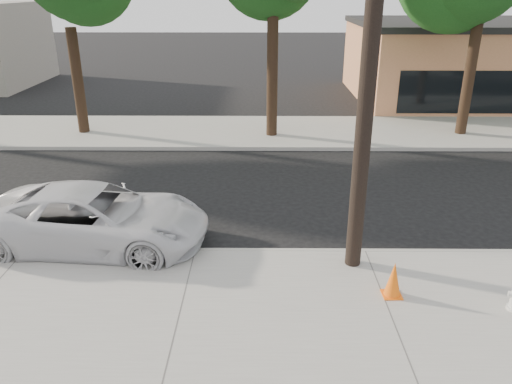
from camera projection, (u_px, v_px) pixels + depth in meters
ground at (205, 217)px, 13.76m from camera, size 120.00×120.00×0.00m
near_sidewalk at (182, 307)px, 9.75m from camera, size 90.00×4.40×0.15m
far_sidewalk at (225, 132)px, 21.58m from camera, size 90.00×5.00×0.15m
curb_near at (196, 252)px, 11.79m from camera, size 90.00×0.12×0.16m
utility_pole at (370, 54)px, 9.44m from camera, size 1.40×0.34×9.00m
police_cruiser at (95, 218)px, 11.94m from camera, size 5.63×2.95×1.51m
traffic_cone at (393, 280)px, 9.88m from camera, size 0.39×0.39×0.74m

